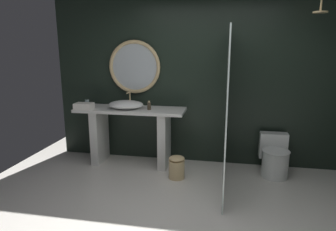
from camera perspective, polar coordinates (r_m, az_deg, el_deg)
The scene contains 12 objects.
ground_plane at distance 3.29m, azimuth 3.88°, elevation -20.45°, with size 5.76×5.76×0.00m, color silver.
back_wall_panel at distance 4.67m, azimuth 6.96°, elevation 6.58°, with size 4.80×0.10×2.60m, color black.
vanity_counter at distance 4.67m, azimuth -7.11°, elevation -2.69°, with size 1.68×0.56×0.90m.
vessel_sink at distance 4.58m, azimuth -8.09°, elevation 2.10°, with size 0.54×0.44×0.24m.
tumbler_cup at distance 4.89m, azimuth -15.31°, elevation 2.35°, with size 0.06×0.06×0.11m, color silver.
soap_dispenser at distance 4.45m, azimuth -3.66°, elevation 1.87°, with size 0.05×0.05×0.14m.
round_wall_mirror at distance 4.76m, azimuth -6.47°, elevation 9.26°, with size 0.84×0.06×0.84m.
shower_glass_panel at distance 3.88m, azimuth 11.10°, elevation 0.97°, with size 0.02×1.57×2.04m, color silver.
rain_shower_head at distance 4.27m, azimuth 27.29°, elevation 17.61°, with size 0.17×0.17×0.28m.
toilet at distance 4.58m, azimuth 19.78°, elevation -7.59°, with size 0.40×0.56×0.58m.
waste_bin at distance 4.24m, azimuth 1.67°, elevation -9.86°, with size 0.23×0.23×0.33m.
folded_hand_towel at distance 4.68m, azimuth -15.86°, elevation 1.77°, with size 0.27×0.19×0.09m, color silver.
Camera 1 is at (0.30, -2.73, 1.81)m, focal length 31.69 mm.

